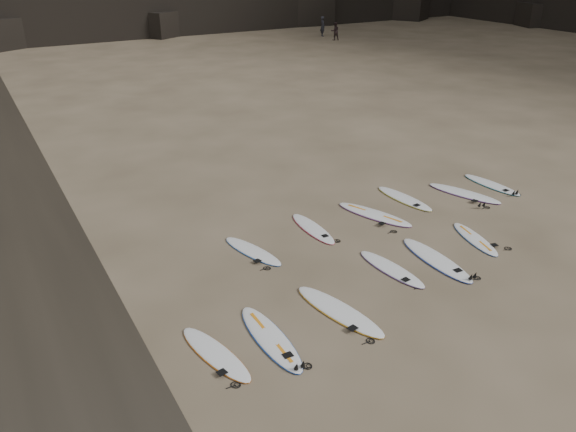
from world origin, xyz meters
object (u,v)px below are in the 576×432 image
surfboard_1 (339,311)px  surfboard_3 (436,259)px  surfboard_6 (313,228)px  person_a (323,26)px  surfboard_8 (404,198)px  surfboard_4 (475,239)px  surfboard_5 (253,251)px  person_b (335,31)px  surfboard_2 (391,269)px  surfboard_7 (374,214)px  surfboard_11 (215,353)px  surfboard_0 (270,338)px  surfboard_10 (492,185)px  surfboard_9 (464,193)px

surfboard_1 → surfboard_3: bearing=-1.6°
surfboard_6 → person_a: 40.99m
surfboard_8 → surfboard_4: bearing=-96.6°
surfboard_5 → person_b: bearing=37.6°
surfboard_2 → surfboard_7: bearing=54.5°
surfboard_1 → surfboard_8: 7.18m
surfboard_1 → surfboard_5: 3.68m
surfboard_4 → surfboard_1: bearing=-155.4°
surfboard_3 → surfboard_11: surfboard_3 is taller
surfboard_0 → surfboard_2: (4.24, 0.98, -0.01)m
surfboard_1 → surfboard_4: 5.69m
surfboard_10 → person_a: size_ratio=1.32×
surfboard_9 → surfboard_11: size_ratio=1.13×
surfboard_5 → person_b: (24.54, 31.88, 0.75)m
surfboard_9 → person_a: bearing=45.4°
surfboard_0 → surfboard_8: bearing=31.2°
surfboard_3 → surfboard_1: bearing=-167.3°
surfboard_4 → person_b: 39.16m
surfboard_8 → person_b: 36.19m
surfboard_5 → person_b: person_b is taller
surfboard_7 → surfboard_2: bearing=-140.1°
surfboard_1 → surfboard_3: size_ratio=1.00×
surfboard_0 → surfboard_4: surfboard_0 is taller
surfboard_3 → surfboard_11: size_ratio=1.17×
surfboard_6 → surfboard_7: bearing=-2.5°
surfboard_9 → surfboard_2: bearing=-172.7°
surfboard_3 → surfboard_11: (-6.91, -0.62, -0.01)m
surfboard_0 → surfboard_10: size_ratio=1.10×
surfboard_0 → surfboard_4: (7.51, 1.09, -0.01)m
surfboard_6 → surfboard_2: bearing=-78.3°
surfboard_0 → surfboard_6: 5.49m
surfboard_8 → surfboard_10: bearing=-14.5°
surfboard_5 → surfboard_6: (2.25, 0.34, 0.00)m
surfboard_1 → surfboard_5: size_ratio=1.20×
surfboard_2 → surfboard_11: 5.58m
surfboard_6 → surfboard_7: 2.27m
surfboard_0 → surfboard_7: (5.94, 3.92, 0.00)m
surfboard_3 → surfboard_9: (4.12, 2.97, -0.00)m
surfboard_0 → surfboard_8: size_ratio=1.06×
surfboard_0 → surfboard_7: size_ratio=0.97×
surfboard_1 → surfboard_8: size_ratio=1.10×
surfboard_11 → person_a: bearing=42.3°
surfboard_2 → surfboard_3: bearing=-15.3°
surfboard_7 → surfboard_8: (1.69, 0.50, -0.00)m
surfboard_6 → surfboard_4: bearing=-36.5°
surfboard_10 → person_b: size_ratio=1.52×
surfboard_6 → surfboard_3: bearing=-58.1°
surfboard_1 → person_b: (24.06, 35.53, 0.74)m
surfboard_3 → surfboard_7: size_ratio=1.01×
surfboard_1 → surfboard_7: size_ratio=1.01×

